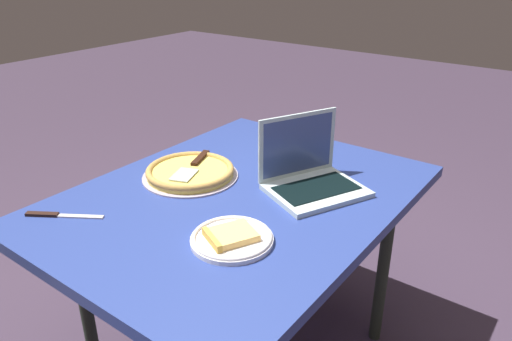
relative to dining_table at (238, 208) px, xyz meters
name	(u,v)px	position (x,y,z in m)	size (l,w,h in m)	color
dining_table	(238,208)	(0.00, 0.00, 0.00)	(1.28, 0.98, 0.71)	navy
laptop	(310,175)	(-0.18, 0.17, 0.11)	(0.39, 0.36, 0.25)	#B0C4C4
pizza_plate	(231,238)	(0.25, 0.17, 0.07)	(0.24, 0.24, 0.04)	white
pizza_tray	(190,172)	(0.00, -0.22, 0.08)	(0.35, 0.35, 0.04)	#A59BAE
table_knife	(56,215)	(0.46, -0.36, 0.06)	(0.15, 0.22, 0.01)	#BEB6B5
drink_cup	(287,134)	(-0.45, -0.10, 0.12)	(0.08, 0.08, 0.11)	#539154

